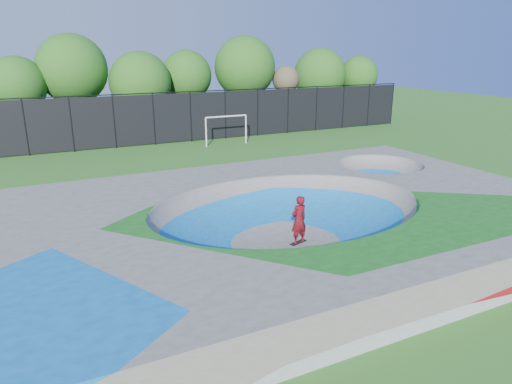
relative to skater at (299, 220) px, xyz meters
The scene contains 7 objects.
ground 1.10m from the skater, 103.51° to the left, with size 120.00×120.00×0.00m, color #2A651C.
skate_deck 0.59m from the skater, 103.51° to the left, with size 22.00×14.00×1.50m, color gray.
skater is the anchor object (origin of this frame).
skateboard 0.93m from the skater, ahead, with size 0.78×0.22×0.05m, color black.
soccer_goal 19.59m from the skater, 75.56° to the left, with size 3.48×0.12×2.30m.
fence 21.56m from the skater, 90.34° to the left, with size 48.09×0.09×4.04m.
treeline 26.90m from the skater, 91.84° to the left, with size 52.06×7.72×8.49m.
Camera 1 is at (-8.47, -14.39, 7.12)m, focal length 32.00 mm.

